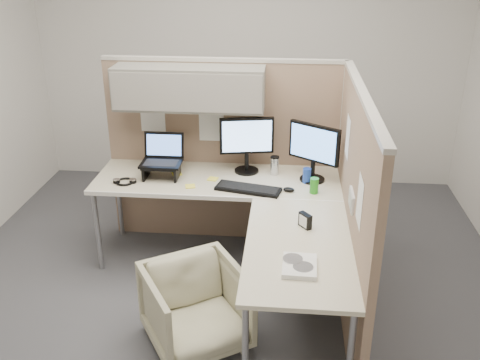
# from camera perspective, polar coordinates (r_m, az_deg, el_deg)

# --- Properties ---
(ground) EXTENTS (4.50, 4.50, 0.00)m
(ground) POSITION_cam_1_polar(r_m,az_deg,el_deg) (4.22, -1.70, -11.97)
(ground) COLOR #404046
(ground) RESTS_ON ground
(partition_back) EXTENTS (2.00, 0.36, 1.63)m
(partition_back) POSITION_cam_1_polar(r_m,az_deg,el_deg) (4.48, -3.37, 6.04)
(partition_back) COLOR #90735E
(partition_back) RESTS_ON ground
(partition_right) EXTENTS (0.07, 2.03, 1.63)m
(partition_right) POSITION_cam_1_polar(r_m,az_deg,el_deg) (3.74, 11.86, -2.87)
(partition_right) COLOR #90735E
(partition_right) RESTS_ON ground
(desk) EXTENTS (2.00, 1.98, 0.73)m
(desk) POSITION_cam_1_polar(r_m,az_deg,el_deg) (3.95, 0.19, -2.90)
(desk) COLOR beige
(desk) RESTS_ON ground
(office_chair) EXTENTS (0.81, 0.80, 0.62)m
(office_chair) POSITION_cam_1_polar(r_m,az_deg,el_deg) (3.60, -4.73, -13.06)
(office_chair) COLOR #B6B491
(office_chair) RESTS_ON ground
(monitor_left) EXTENTS (0.44, 0.20, 0.47)m
(monitor_left) POSITION_cam_1_polar(r_m,az_deg,el_deg) (4.35, 0.72, 4.24)
(monitor_left) COLOR black
(monitor_left) RESTS_ON desk
(monitor_right) EXTENTS (0.39, 0.27, 0.47)m
(monitor_right) POSITION_cam_1_polar(r_m,az_deg,el_deg) (4.23, 7.88, 3.40)
(monitor_right) COLOR black
(monitor_right) RESTS_ON desk
(laptop_station) EXTENTS (0.32, 0.28, 0.34)m
(laptop_station) POSITION_cam_1_polar(r_m,az_deg,el_deg) (4.36, -8.32, 1.99)
(laptop_station) COLOR black
(laptop_station) RESTS_ON desk
(keyboard) EXTENTS (0.53, 0.28, 0.02)m
(keyboard) POSITION_cam_1_polar(r_m,az_deg,el_deg) (4.11, 0.88, -0.96)
(keyboard) COLOR black
(keyboard) RESTS_ON desk
(mouse) EXTENTS (0.10, 0.07, 0.03)m
(mouse) POSITION_cam_1_polar(r_m,az_deg,el_deg) (4.11, 5.22, -1.02)
(mouse) COLOR black
(mouse) RESTS_ON desk
(travel_mug) EXTENTS (0.07, 0.07, 0.16)m
(travel_mug) POSITION_cam_1_polar(r_m,az_deg,el_deg) (4.38, 3.72, 1.56)
(travel_mug) COLOR silver
(travel_mug) RESTS_ON desk
(soda_can_green) EXTENTS (0.07, 0.07, 0.12)m
(soda_can_green) POSITION_cam_1_polar(r_m,az_deg,el_deg) (4.09, 7.92, -0.60)
(soda_can_green) COLOR #268C1E
(soda_can_green) RESTS_ON desk
(soda_can_silver) EXTENTS (0.07, 0.07, 0.12)m
(soda_can_silver) POSITION_cam_1_polar(r_m,az_deg,el_deg) (4.26, 7.14, 0.47)
(soda_can_silver) COLOR #1E3FA5
(soda_can_silver) RESTS_ON desk
(sticky_note_c) EXTENTS (0.10, 0.10, 0.01)m
(sticky_note_c) POSITION_cam_1_polar(r_m,az_deg,el_deg) (4.43, -6.75, 0.67)
(sticky_note_c) COLOR #F9EB41
(sticky_note_c) RESTS_ON desk
(sticky_note_d) EXTENTS (0.09, 0.09, 0.01)m
(sticky_note_d) POSITION_cam_1_polar(r_m,az_deg,el_deg) (4.31, -2.92, 0.12)
(sticky_note_d) COLOR #F9EB41
(sticky_note_d) RESTS_ON desk
(sticky_note_a) EXTENTS (0.09, 0.09, 0.01)m
(sticky_note_a) POSITION_cam_1_polar(r_m,az_deg,el_deg) (4.19, -5.33, -0.66)
(sticky_note_a) COLOR #F9EB41
(sticky_note_a) RESTS_ON desk
(headphones) EXTENTS (0.18, 0.16, 0.03)m
(headphones) POSITION_cam_1_polar(r_m,az_deg,el_deg) (4.33, -12.20, -0.15)
(headphones) COLOR black
(headphones) RESTS_ON desk
(paper_stack) EXTENTS (0.21, 0.26, 0.03)m
(paper_stack) POSITION_cam_1_polar(r_m,az_deg,el_deg) (3.18, 6.36, -9.09)
(paper_stack) COLOR white
(paper_stack) RESTS_ON desk
(desk_clock) EXTENTS (0.09, 0.10, 0.10)m
(desk_clock) POSITION_cam_1_polar(r_m,az_deg,el_deg) (3.60, 6.95, -4.31)
(desk_clock) COLOR black
(desk_clock) RESTS_ON desk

